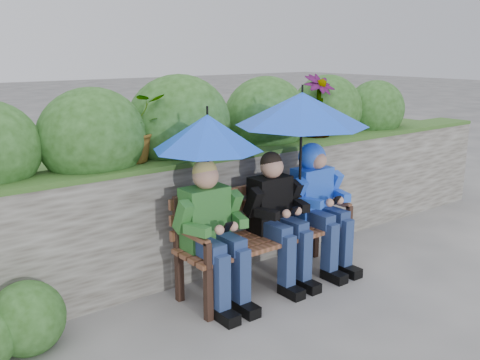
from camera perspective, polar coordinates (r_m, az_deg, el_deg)
ground at (r=4.27m, az=0.84°, el=-12.74°), size 60.00×60.00×0.00m
garden_backdrop at (r=5.36m, az=-9.74°, el=-0.62°), size 8.00×2.86×1.74m
park_bench at (r=4.42m, az=2.53°, el=-5.10°), size 1.59×0.46×0.84m
boy_left at (r=4.00m, az=-2.96°, el=-5.09°), size 0.52×0.61×1.12m
boy_middle at (r=4.38m, az=4.03°, el=-3.49°), size 0.51×0.59×1.10m
boy_right at (r=4.70m, az=8.40°, el=-1.77°), size 0.52×0.63×1.12m
umbrella_left at (r=3.87m, az=-3.48°, el=5.07°), size 0.82×0.82×0.86m
umbrella_right at (r=4.40m, az=6.61°, el=7.50°), size 1.10×1.10×0.96m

